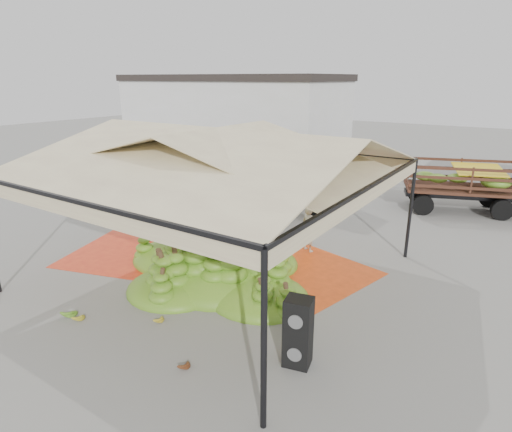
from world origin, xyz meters
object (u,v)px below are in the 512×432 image
Objects in this scene: speaker_stack at (298,332)px; truck_left at (292,175)px; truck_right at (492,182)px; vendor at (309,229)px; banana_heap at (215,256)px.

speaker_stack is 0.22× the size of truck_left.
truck_left is 7.95m from truck_right.
speaker_stack is 12.89m from truck_right.
speaker_stack is 5.67m from vendor.
banana_heap is 1.02× the size of truck_left.
truck_left reaches higher than banana_heap.
banana_heap is 0.99× the size of truck_right.
truck_right is at bearing 68.84° from speaker_stack.
truck_right reaches higher than vendor.
banana_heap is at bearing -136.74° from truck_right.
speaker_stack is 10.97m from truck_left.
truck_right is (1.82, 12.75, 0.58)m from speaker_stack.
truck_right is (5.38, 10.79, 0.59)m from banana_heap.
banana_heap is 7.81m from truck_left.
vendor is 5.36m from truck_left.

